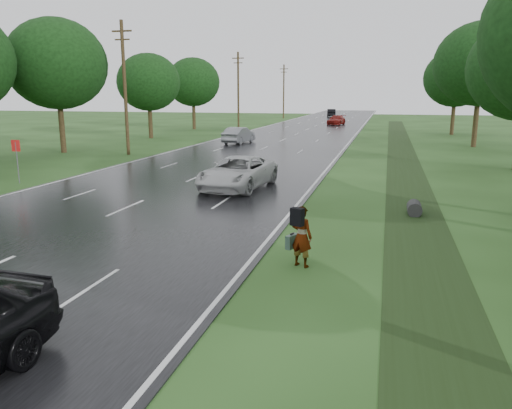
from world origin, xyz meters
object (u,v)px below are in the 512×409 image
at_px(road_sign, 16,152).
at_px(pedestrian, 301,235).
at_px(silver_sedan, 239,135).
at_px(white_pickup, 238,173).

distance_m(road_sign, pedestrian, 19.02).
bearing_deg(pedestrian, road_sign, -6.85).
xyz_separation_m(pedestrian, silver_sedan, (-11.50, 32.64, -0.08)).
bearing_deg(road_sign, silver_sedan, 77.60).
relative_size(pedestrian, silver_sedan, 0.37).
bearing_deg(white_pickup, pedestrian, -58.91).
bearing_deg(road_sign, white_pickup, 6.83).
distance_m(road_sign, silver_sedan, 24.11).
distance_m(pedestrian, silver_sedan, 34.61).
xyz_separation_m(road_sign, white_pickup, (11.72, 1.40, -0.82)).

